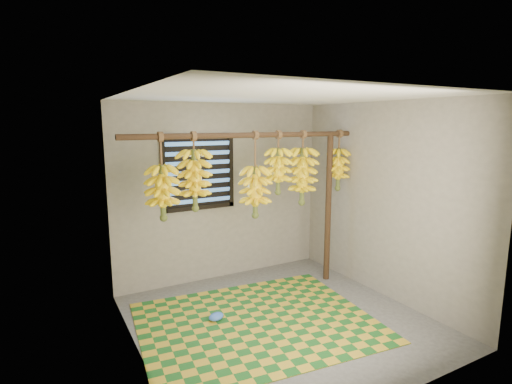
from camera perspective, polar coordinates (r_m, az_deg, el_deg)
floor at (r=4.61m, az=3.48°, el=-17.89°), size 3.00×3.00×0.01m
ceiling at (r=4.09m, az=3.84°, el=13.52°), size 3.00×3.00×0.01m
wall_back at (r=5.49m, az=-4.84°, el=-0.05°), size 3.00×0.01×2.40m
wall_left at (r=3.63m, az=-16.88°, el=-5.62°), size 0.01×3.00×2.40m
wall_right at (r=5.15m, az=17.92°, el=-1.17°), size 0.01×3.00×2.40m
window at (r=5.29m, az=-8.22°, el=2.79°), size 1.00×0.04×1.00m
hanging_pole at (r=4.69m, az=-0.90°, el=8.12°), size 3.00×0.06×0.06m
support_post at (r=5.48m, az=10.28°, el=-2.33°), size 0.08×0.08×2.00m
woven_mat at (r=4.56m, az=0.11°, el=-18.09°), size 2.65×2.22×0.01m
plastic_bag at (r=4.60m, az=-5.71°, el=-17.29°), size 0.23×0.20×0.08m
banana_bunch_a at (r=4.35m, az=-13.20°, el=-0.06°), size 0.34×0.34×0.94m
banana_bunch_b at (r=4.45m, az=-8.76°, el=1.69°), size 0.36×0.36×0.87m
banana_bunch_c at (r=4.79m, az=-0.11°, el=0.03°), size 0.35×0.35×1.03m
banana_bunch_d at (r=4.92m, az=3.18°, el=3.03°), size 0.32×0.32×0.78m
banana_bunch_e at (r=5.13m, az=6.62°, el=2.26°), size 0.37×0.37×0.94m
banana_bunch_f at (r=5.49m, az=11.66°, el=3.22°), size 0.28×0.28×0.80m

